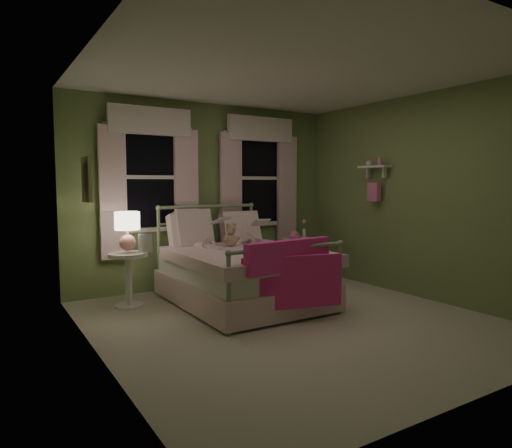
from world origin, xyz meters
TOP-DOWN VIEW (x-y plane):
  - room_shell at (0.00, 0.00)m, footprint 4.20×4.20m
  - bed at (-0.10, 0.94)m, footprint 1.58×2.04m
  - pink_throw at (-0.09, -0.08)m, footprint 1.10×0.33m
  - child_left at (-0.37, 1.37)m, footprint 0.31×0.21m
  - child_right at (0.19, 1.37)m, footprint 0.38×0.30m
  - book_left at (-0.37, 1.12)m, footprint 0.23×0.18m
  - book_right at (0.19, 1.12)m, footprint 0.22×0.15m
  - teddy_bear at (-0.09, 1.21)m, footprint 0.23×0.18m
  - nightstand_left at (-1.33, 1.48)m, footprint 0.46×0.46m
  - table_lamp at (-1.33, 1.48)m, footprint 0.29×0.29m
  - book_nightstand at (-1.23, 1.40)m, footprint 0.22×0.26m
  - nightstand_right at (1.22, 1.50)m, footprint 0.50×0.40m
  - pink_toy at (1.12, 1.49)m, footprint 0.14×0.19m
  - bud_vase at (1.34, 1.55)m, footprint 0.06×0.06m
  - window_left at (-0.85, 2.03)m, footprint 1.34×0.13m
  - window_right at (0.85, 2.03)m, footprint 1.34×0.13m
  - wall_shelf at (1.90, 0.70)m, footprint 0.15×0.50m
  - framed_picture at (-1.95, 0.60)m, footprint 0.03×0.32m

SIDE VIEW (x-z plane):
  - bed at x=-0.10m, z-range -0.22..0.97m
  - nightstand_left at x=-1.33m, z-range 0.09..0.74m
  - nightstand_right at x=1.22m, z-range 0.23..0.87m
  - pink_throw at x=-0.09m, z-range 0.26..0.96m
  - book_nightstand at x=-1.23m, z-range 0.65..0.67m
  - pink_toy at x=1.12m, z-range 0.64..0.78m
  - bud_vase at x=1.34m, z-range 0.65..0.93m
  - teddy_bear at x=-0.09m, z-range 0.64..0.95m
  - book_right at x=0.19m, z-range 0.79..1.05m
  - child_right at x=0.19m, z-range 0.57..1.31m
  - table_lamp at x=-1.33m, z-range 0.72..1.19m
  - book_left at x=-0.37m, z-range 0.83..1.09m
  - child_left at x=-0.37m, z-range 0.57..1.40m
  - room_shell at x=0.00m, z-range -0.80..3.40m
  - framed_picture at x=-1.95m, z-range 1.29..1.71m
  - wall_shelf at x=1.90m, z-range 1.22..1.82m
  - window_left at x=-0.85m, z-range 0.64..2.60m
  - window_right at x=0.85m, z-range 0.64..2.60m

